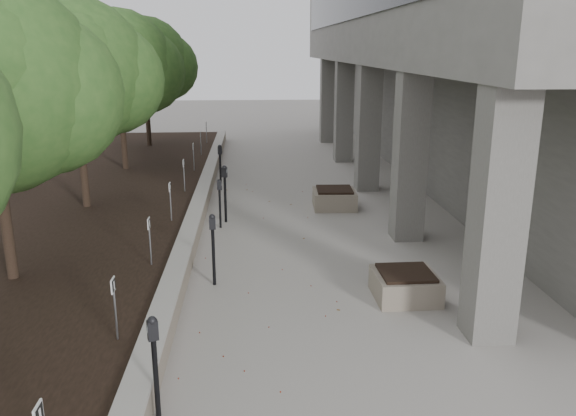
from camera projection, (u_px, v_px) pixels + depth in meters
name	position (u px, v px, depth m)	size (l,w,h in m)	color
ground	(280.00, 376.00, 8.18)	(90.00, 90.00, 0.00)	#9A958D
retaining_wall	(201.00, 200.00, 16.65)	(0.39, 26.00, 0.50)	gray
planting_bed	(72.00, 204.00, 16.44)	(7.00, 26.00, 0.40)	black
crabapple_tree_3	(77.00, 104.00, 14.73)	(4.60, 4.00, 5.44)	#2C5520
crabapple_tree_4	(120.00, 90.00, 19.54)	(4.60, 4.00, 5.44)	#2C5520
crabapple_tree_5	(145.00, 82.00, 24.34)	(4.60, 4.00, 5.44)	#2C5520
parking_sign_2	(115.00, 309.00, 8.28)	(0.04, 0.22, 0.96)	black
parking_sign_3	(150.00, 242.00, 11.16)	(0.04, 0.22, 0.96)	black
parking_sign_4	(171.00, 202.00, 14.04)	(0.04, 0.22, 0.96)	black
parking_sign_5	(184.00, 175.00, 16.93)	(0.04, 0.22, 0.96)	black
parking_sign_6	(194.00, 157.00, 19.81)	(0.04, 0.22, 0.96)	black
parking_sign_7	(201.00, 143.00, 22.69)	(0.04, 0.22, 0.96)	black
parking_sign_8	(206.00, 132.00, 25.58)	(0.04, 0.22, 0.96)	black
parking_meter_1	(156.00, 372.00, 6.94)	(0.15, 0.10, 1.47)	black
parking_meter_2	(213.00, 250.00, 11.15)	(0.14, 0.10, 1.45)	black
parking_meter_3	(225.00, 194.00, 15.21)	(0.15, 0.11, 1.55)	black
parking_meter_4	(220.00, 204.00, 14.75)	(0.13, 0.09, 1.29)	black
parking_meter_5	(220.00, 167.00, 18.69)	(0.15, 0.11, 1.50)	black
planter_front	(405.00, 285.00, 10.67)	(1.14, 1.14, 0.53)	gray
planter_back	(334.00, 198.00, 16.75)	(1.21, 1.21, 0.57)	gray
berry_scatter	(264.00, 254.00, 12.97)	(3.30, 14.10, 0.02)	maroon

